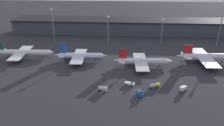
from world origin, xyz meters
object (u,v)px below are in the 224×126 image
Objects in this scene: airplane_2 at (142,61)px; service_vehicle_4 at (183,88)px; service_vehicle_2 at (140,93)px; airplane_0 at (23,53)px; airplane_1 at (80,56)px; airplane_3 at (206,57)px; service_vehicle_3 at (103,89)px; service_vehicle_1 at (130,83)px; service_vehicle_0 at (155,85)px.

airplane_2 reaches higher than service_vehicle_4.
airplane_0 is at bearing -131.77° from service_vehicle_2.
airplane_0 is 93.65m from service_vehicle_2.
airplane_1 is 6.53× the size of service_vehicle_2.
service_vehicle_3 is at bearing -150.19° from airplane_3.
airplane_1 reaches higher than airplane_0.
airplane_2 is 27.20m from service_vehicle_1.
airplane_3 is at bearing -0.93° from airplane_1.
airplane_2 is at bearing 81.13° from service_vehicle_0.
service_vehicle_1 is (-52.10, -34.40, -2.74)m from airplane_3.
service_vehicle_3 is at bearing -111.02° from service_vehicle_2.
service_vehicle_3 is at bearing -65.95° from airplane_1.
airplane_2 is at bearing -11.17° from airplane_1.
service_vehicle_2 is (-47.11, -44.65, -2.53)m from airplane_3.
airplane_0 is 7.73× the size of service_vehicle_1.
airplane_1 reaches higher than airplane_3.
airplane_0 reaches higher than service_vehicle_4.
airplane_0 is 112.09m from service_vehicle_4.
service_vehicle_4 is (104.55, -40.39, -1.76)m from airplane_0.
airplane_1 is 0.90× the size of airplane_3.
airplane_3 is 7.76× the size of service_vehicle_3.
airplane_1 reaches higher than airplane_2.
service_vehicle_0 is 1.29× the size of service_vehicle_4.
airplane_1 reaches higher than service_vehicle_1.
service_vehicle_2 reaches higher than service_vehicle_0.
service_vehicle_2 is 1.07× the size of service_vehicle_3.
airplane_3 is 53.22m from service_vehicle_0.
service_vehicle_1 is at bearing -148.82° from airplane_3.
airplane_1 is 0.93× the size of airplane_2.
service_vehicle_1 is at bearing -27.40° from airplane_0.
service_vehicle_4 reaches higher than service_vehicle_2.
airplane_1 is 57.83m from service_vehicle_2.
airplane_3 is (86.10, 2.00, 0.53)m from airplane_1.
airplane_1 reaches higher than service_vehicle_3.
service_vehicle_3 is 42.55m from service_vehicle_4.
airplane_1 is at bearing 125.14° from service_vehicle_0.
airplane_3 is (43.56, 8.67, 0.56)m from airplane_2.
service_vehicle_4 reaches higher than service_vehicle_0.
airplane_3 reaches higher than service_vehicle_4.
service_vehicle_1 is at bearing -45.88° from airplane_1.
airplane_0 is 85.62m from airplane_2.
airplane_2 is 28.31m from service_vehicle_0.
service_vehicle_0 is at bearing 121.80° from service_vehicle_2.
airplane_2 reaches higher than service_vehicle_2.
airplane_3 is at bearing 8.99° from airplane_2.
service_vehicle_2 is at bearing -31.78° from airplane_0.
airplane_3 is at bearing 24.50° from service_vehicle_0.
airplane_1 is at bearing 179.07° from airplane_3.
service_vehicle_0 is 13.60m from service_vehicle_1.
service_vehicle_0 is 14.83m from service_vehicle_4.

